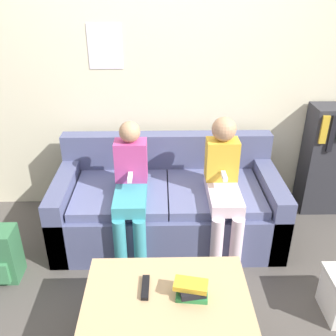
{
  "coord_description": "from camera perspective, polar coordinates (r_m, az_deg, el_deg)",
  "views": [
    {
      "loc": [
        -0.05,
        -2.04,
        1.95
      ],
      "look_at": [
        0.0,
        0.41,
        0.68
      ],
      "focal_mm": 40.0,
      "sensor_mm": 36.0,
      "label": 1
    }
  ],
  "objects": [
    {
      "name": "person_left",
      "position": [
        2.76,
        -5.71,
        -2.8
      ],
      "size": [
        0.24,
        0.58,
        1.01
      ],
      "color": "teal",
      "rests_on": "ground_plane"
    },
    {
      "name": "tv_remote",
      "position": [
        2.16,
        -3.46,
        -17.7
      ],
      "size": [
        0.04,
        0.17,
        0.02
      ],
      "rotation": [
        0.0,
        0.0,
        -0.02
      ],
      "color": "black",
      "rests_on": "coffee_table"
    },
    {
      "name": "coffee_table",
      "position": [
        2.17,
        -0.18,
        -19.4
      ],
      "size": [
        0.9,
        0.58,
        0.41
      ],
      "color": "tan",
      "rests_on": "ground_plane"
    },
    {
      "name": "couch",
      "position": [
        3.09,
        -0.05,
        -5.62
      ],
      "size": [
        1.76,
        0.85,
        0.76
      ],
      "color": "#4C5175",
      "rests_on": "ground_plane"
    },
    {
      "name": "person_right",
      "position": [
        2.79,
        8.44,
        -2.1
      ],
      "size": [
        0.24,
        0.58,
        1.04
      ],
      "color": "silver",
      "rests_on": "ground_plane"
    },
    {
      "name": "bookshelf",
      "position": [
        3.59,
        23.55,
        1.21
      ],
      "size": [
        0.47,
        0.28,
        0.99
      ],
      "color": "#2D2D33",
      "rests_on": "ground_plane"
    },
    {
      "name": "wall_back",
      "position": [
        3.17,
        -0.27,
        15.67
      ],
      "size": [
        8.0,
        0.06,
        2.6
      ],
      "color": "beige",
      "rests_on": "ground_plane"
    },
    {
      "name": "book_stack",
      "position": [
        2.1,
        3.6,
        -17.99
      ],
      "size": [
        0.2,
        0.14,
        0.09
      ],
      "color": "#2D8442",
      "rests_on": "coffee_table"
    },
    {
      "name": "ground_plane",
      "position": [
        2.83,
        0.19,
        -16.17
      ],
      "size": [
        10.0,
        10.0,
        0.0
      ],
      "primitive_type": "plane",
      "color": "#4C4742"
    }
  ]
}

